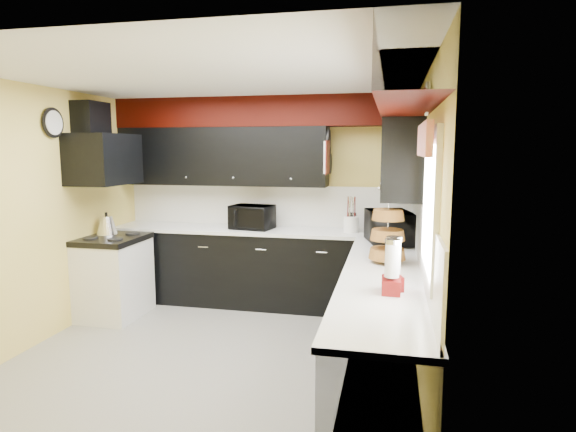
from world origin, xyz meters
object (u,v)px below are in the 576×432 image
(toaster_oven, at_px, (252,217))
(kettle, at_px, (107,225))
(knife_block, at_px, (352,223))
(microwave, at_px, (389,227))
(utensil_crock, at_px, (351,224))

(toaster_oven, height_order, kettle, toaster_oven)
(knife_block, bearing_deg, kettle, -160.81)
(microwave, height_order, knife_block, microwave)
(utensil_crock, height_order, knife_block, knife_block)
(microwave, relative_size, kettle, 2.58)
(toaster_oven, relative_size, kettle, 2.12)
(toaster_oven, height_order, microwave, microwave)
(toaster_oven, xyz_separation_m, kettle, (-1.56, -0.59, -0.06))
(toaster_oven, distance_m, utensil_crock, 1.19)
(utensil_crock, relative_size, knife_block, 0.91)
(toaster_oven, distance_m, knife_block, 1.19)
(toaster_oven, distance_m, kettle, 1.67)
(microwave, relative_size, knife_block, 2.93)
(microwave, relative_size, utensil_crock, 3.24)
(knife_block, distance_m, kettle, 2.83)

